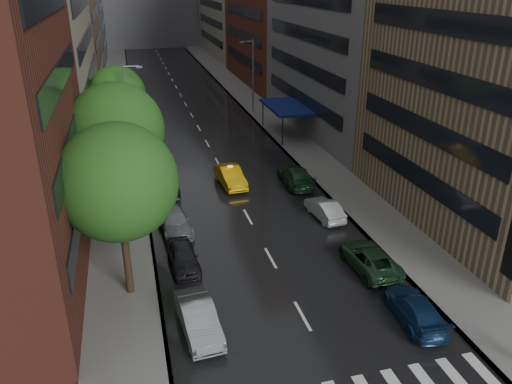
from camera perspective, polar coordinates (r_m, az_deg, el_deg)
ground at (r=24.06m, az=8.72°, el=-19.46°), size 220.00×220.00×0.00m
road at (r=68.35m, az=-7.83°, el=9.52°), size 14.00×140.00×0.01m
sidewalk_left at (r=67.91m, az=-15.46°, el=8.87°), size 4.00×140.00×0.15m
sidewalk_right at (r=69.92m, az=-0.39°, el=10.12°), size 4.00×140.00×0.15m
tree_near at (r=26.10m, az=-15.53°, el=1.06°), size 6.14×6.14×9.79m
tree_mid at (r=34.51m, az=-15.64°, el=6.85°), size 6.32×6.32×10.07m
tree_far at (r=50.22m, az=-15.59°, el=10.70°), size 5.38×5.38×8.58m
taxi at (r=41.93m, az=-2.94°, el=1.80°), size 2.06×4.96×1.60m
parked_cars_left at (r=41.35m, az=-10.34°, el=1.03°), size 2.36×39.85×1.61m
parked_cars_right at (r=34.44m, az=9.50°, el=-3.72°), size 2.45×23.85×1.56m
street_lamp_left at (r=47.33m, az=-14.37°, el=8.85°), size 1.74×0.22×9.00m
street_lamp_right at (r=63.88m, az=-0.41°, el=13.24°), size 1.74×0.22×9.00m
awning at (r=55.19m, az=3.48°, el=9.69°), size 4.00×8.00×3.12m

